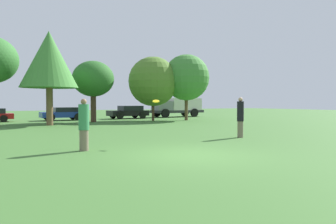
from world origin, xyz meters
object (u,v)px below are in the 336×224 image
person_thrower (84,125)px  tree_5 (186,78)px  parked_car_black (129,112)px  tree_2 (49,60)px  parked_car_blue (63,113)px  tree_3 (93,79)px  delivery_truck_grey (178,106)px  tree_4 (153,82)px  person_catcher (240,117)px  frisbee (156,101)px

person_thrower → tree_5: bearing=42.9°
parked_car_black → tree_2: bearing=33.4°
person_thrower → tree_5: 19.47m
parked_car_blue → tree_3: bearing=113.2°
tree_3 → delivery_truck_grey: size_ratio=0.82×
tree_4 → parked_car_black: tree_4 is taller
tree_5 → delivery_truck_grey: size_ratio=0.97×
person_catcher → tree_4: 14.98m
parked_car_blue → parked_car_black: size_ratio=0.96×
parked_car_black → tree_5: bearing=120.7°
tree_2 → tree_5: tree_2 is taller
person_catcher → parked_car_blue: bearing=-80.7°
person_thrower → delivery_truck_grey: 25.96m
person_thrower → frisbee: bearing=-2.6°
frisbee → parked_car_blue: (0.22, 19.47, -1.07)m
person_thrower → tree_5: (13.11, 14.06, 3.07)m
tree_2 → delivery_truck_grey: (15.09, 7.04, -3.55)m
person_catcher → frisbee: person_catcher is taller
person_thrower → tree_4: size_ratio=0.31×
tree_2 → delivery_truck_grey: 17.03m
tree_5 → frisbee: bearing=-126.3°
person_thrower → delivery_truck_grey: (16.01, 20.44, 0.31)m
person_catcher → delivery_truck_grey: (8.43, 19.89, 0.24)m
tree_3 → frisbee: bearing=-97.2°
tree_5 → parked_car_blue: bearing=151.4°
person_thrower → tree_3: bearing=68.9°
tree_2 → parked_car_blue: (2.14, 6.15, -4.11)m
person_thrower → tree_2: size_ratio=0.26×
tree_5 → tree_3: bearing=168.2°
tree_3 → tree_5: bearing=-11.8°
parked_car_blue → person_thrower: bearing=79.0°
frisbee → parked_car_black: 20.65m
frisbee → delivery_truck_grey: bearing=57.1°
tree_5 → parked_car_black: 7.32m
person_thrower → parked_car_blue: bearing=77.0°
frisbee → parked_car_black: (6.73, 19.49, -1.02)m
frisbee → tree_3: 15.96m
tree_4 → delivery_truck_grey: 8.29m
person_thrower → parked_car_black: size_ratio=0.44×
person_thrower → frisbee: 2.95m
person_thrower → tree_4: bearing=51.9°
tree_3 → parked_car_blue: 5.12m
person_catcher → delivery_truck_grey: delivery_truck_grey is taller
frisbee → parked_car_black: size_ratio=0.07×
tree_5 → parked_car_blue: (-10.06, 5.49, -3.32)m
tree_4 → frisbee: bearing=-116.0°
tree_2 → tree_3: bearing=31.5°
person_thrower → parked_car_black: (9.57, 19.57, -0.20)m
person_catcher → frisbee: 4.83m
parked_car_blue → person_catcher: bearing=101.3°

